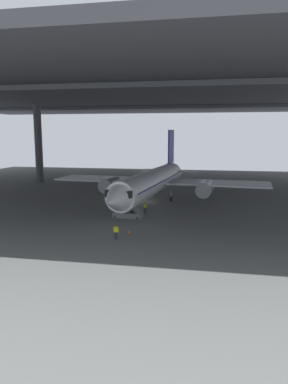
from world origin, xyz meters
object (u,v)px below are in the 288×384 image
at_px(crew_worker_by_stairs, 145,207).
at_px(boarding_stairs, 127,212).
at_px(airplane_main, 153,182).
at_px(traffic_cone_orange, 129,232).
at_px(crew_worker_near_nose, 116,231).

bearing_deg(crew_worker_by_stairs, boarding_stairs, -123.07).
relative_size(airplane_main, traffic_cone_orange, 64.33).
xyz_separation_m(crew_worker_by_stairs, traffic_cone_orange, (0.25, -11.25, -0.60)).
relative_size(crew_worker_near_nose, traffic_cone_orange, 2.72).
height_order(boarding_stairs, crew_worker_by_stairs, boarding_stairs).
bearing_deg(crew_worker_by_stairs, traffic_cone_orange, -88.72).
bearing_deg(crew_worker_near_nose, crew_worker_by_stairs, 86.79).
xyz_separation_m(airplane_main, boarding_stairs, (-1.78, -10.54, -2.81)).
bearing_deg(traffic_cone_orange, airplane_main, 91.21).
relative_size(boarding_stairs, crew_worker_by_stairs, 3.02).
distance_m(airplane_main, traffic_cone_orange, 19.12).
bearing_deg(boarding_stairs, airplane_main, 80.43).
distance_m(crew_worker_by_stairs, traffic_cone_orange, 11.27).
distance_m(boarding_stairs, crew_worker_by_stairs, 3.53).
height_order(airplane_main, boarding_stairs, airplane_main).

